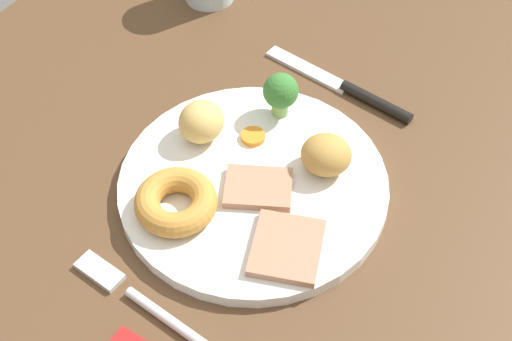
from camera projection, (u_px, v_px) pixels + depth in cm
name	position (u px, v px, depth cm)	size (l,w,h in cm)	color
dining_table	(262.00, 205.00, 70.32)	(120.00, 84.00, 3.60)	brown
dinner_plate	(256.00, 182.00, 69.03)	(25.98, 25.98, 1.40)	white
meat_slice_main	(259.00, 188.00, 67.12)	(6.31, 4.80, 0.80)	tan
meat_slice_under	(287.00, 247.00, 62.82)	(6.83, 6.04, 0.80)	tan
yorkshire_pudding	(176.00, 202.00, 65.07)	(7.67, 7.67, 2.38)	#C68938
roast_potato_left	(326.00, 155.00, 67.86)	(4.60, 4.89, 3.72)	#BC8C42
roast_potato_right	(201.00, 122.00, 70.41)	(4.76, 4.40, 4.10)	#D8B260
carrot_coin_front	(253.00, 136.00, 71.55)	(2.46, 2.46, 0.55)	orange
broccoli_floret	(281.00, 92.00, 71.87)	(3.65, 3.65, 4.95)	#8CB766
fork	(140.00, 300.00, 61.07)	(2.75, 15.32, 0.90)	silver
knife	(350.00, 89.00, 77.69)	(3.51, 18.55, 1.20)	black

